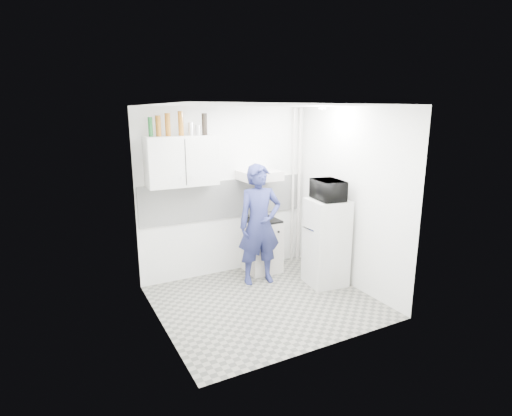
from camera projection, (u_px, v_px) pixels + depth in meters
name	position (u px, v px, depth m)	size (l,w,h in m)	color
floor	(265.00, 302.00, 5.45)	(2.80, 2.80, 0.00)	gray
ceiling	(266.00, 105.00, 4.84)	(2.80, 2.80, 0.00)	white
wall_back	(226.00, 192.00, 6.22)	(2.80, 2.80, 0.00)	white
wall_left	(157.00, 223.00, 4.51)	(2.60, 2.60, 0.00)	white
wall_right	(350.00, 199.00, 5.78)	(2.60, 2.60, 0.00)	white
person	(260.00, 225.00, 5.90)	(0.66, 0.43, 1.80)	navy
stove	(262.00, 246.00, 6.43)	(0.52, 0.52, 0.83)	beige
fridge	(326.00, 242.00, 5.90)	(0.53, 0.53, 1.29)	silver
stove_top	(262.00, 220.00, 6.33)	(0.50, 0.50, 0.03)	black
saucepan	(262.00, 215.00, 6.38)	(0.20, 0.20, 0.11)	silver
microwave	(328.00, 190.00, 5.71)	(0.35, 0.52, 0.29)	black
bottle_a	(150.00, 127.00, 5.30)	(0.06, 0.06, 0.26)	#144C1E
bottle_b	(158.00, 126.00, 5.35)	(0.07, 0.07, 0.28)	brown
bottle_c	(168.00, 125.00, 5.40)	(0.07, 0.07, 0.31)	brown
bottle_d	(181.00, 124.00, 5.48)	(0.08, 0.08, 0.33)	brown
canister_a	(191.00, 129.00, 5.56)	(0.07, 0.07, 0.18)	silver
canister_b	(198.00, 130.00, 5.62)	(0.08, 0.08, 0.14)	silver
bottle_e	(204.00, 124.00, 5.64)	(0.08, 0.08, 0.31)	black
upper_cabinet	(182.00, 161.00, 5.60)	(1.00, 0.35, 0.70)	silver
range_hood	(259.00, 175.00, 6.14)	(0.60, 0.50, 0.14)	beige
backsplash	(227.00, 199.00, 6.23)	(2.74, 0.03, 0.60)	white
pipe_a	(299.00, 186.00, 6.74)	(0.05, 0.05, 2.60)	beige
pipe_b	(293.00, 187.00, 6.68)	(0.04, 0.04, 2.60)	beige
ceiling_spot_fixture	(322.00, 108.00, 5.47)	(0.10, 0.10, 0.02)	white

